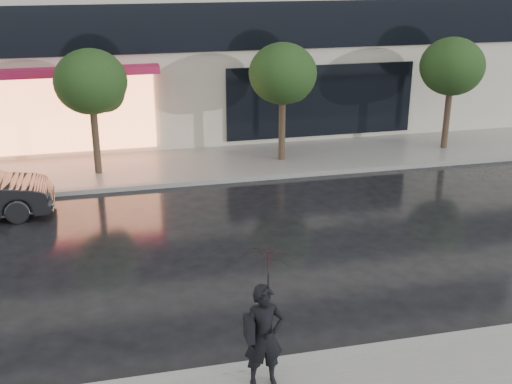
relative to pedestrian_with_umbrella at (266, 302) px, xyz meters
name	(u,v)px	position (x,y,z in m)	size (l,w,h in m)	color
ground	(269,335)	(0.44, 1.50, -1.61)	(120.00, 120.00, 0.00)	black
sidewalk_far	(192,165)	(0.44, 11.75, -1.55)	(60.00, 3.50, 0.12)	slate
curb_near	(284,363)	(0.44, 0.50, -1.54)	(60.00, 0.25, 0.14)	gray
curb_far	(200,182)	(0.44, 10.00, -1.54)	(60.00, 0.25, 0.14)	gray
tree_mid_west	(93,84)	(-2.50, 11.53, 1.31)	(2.20, 2.20, 3.99)	#33261C
tree_mid_east	(284,76)	(3.50, 11.53, 1.31)	(2.20, 2.20, 3.99)	#33261C
tree_far_east	(453,68)	(9.50, 11.53, 1.31)	(2.20, 2.20, 3.99)	#33261C
pedestrian_with_umbrella	(266,302)	(0.00, 0.00, 0.00)	(0.87, 0.89, 2.37)	black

